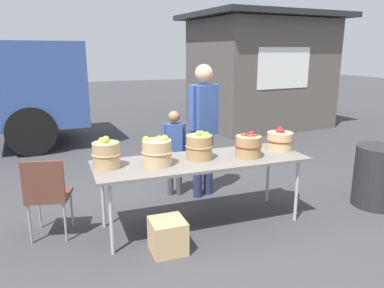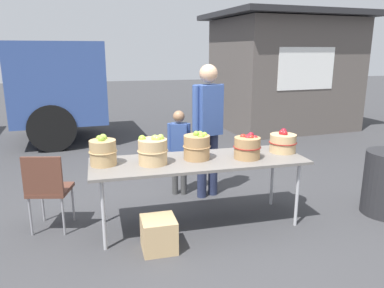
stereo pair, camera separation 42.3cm
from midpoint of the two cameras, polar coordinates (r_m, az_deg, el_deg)
name	(u,v)px [view 2 (the right image)]	position (r m, az deg, el deg)	size (l,w,h in m)	color
ground_plane	(199,224)	(4.26, 3.94, -12.18)	(40.00, 40.00, 0.00)	#38383A
market_table	(199,163)	(3.99, 4.12, -3.01)	(2.30, 0.76, 0.75)	slate
apple_basket_green_0	(103,151)	(3.83, -10.48, -1.17)	(0.29, 0.29, 0.31)	tan
apple_basket_green_1	(153,151)	(3.80, -2.88, -1.07)	(0.32, 0.32, 0.31)	tan
apple_basket_green_2	(197,146)	(3.97, 3.83, -0.37)	(0.30, 0.30, 0.31)	#A87F51
apple_basket_red_0	(247,147)	(4.07, 11.46, -0.44)	(0.30, 0.30, 0.27)	#A87F51
apple_basket_red_1	(283,142)	(4.43, 16.47, 0.20)	(0.32, 0.32, 0.26)	tan
vendor_adult	(208,121)	(4.74, 5.04, 3.53)	(0.44, 0.31, 1.72)	#262D4C
child_customer	(179,146)	(4.85, 0.49, -0.34)	(0.29, 0.20, 1.14)	#3F3F3F
food_kiosk	(283,71)	(9.64, 15.10, 10.78)	(3.74, 3.19, 2.74)	#59514C
folding_chair	(48,186)	(4.11, -18.59, -6.22)	(0.48, 0.48, 0.86)	brown
produce_crate	(159,234)	(3.68, -1.77, -13.78)	(0.33, 0.33, 0.33)	tan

